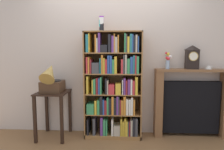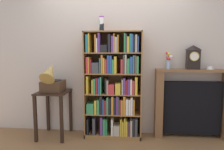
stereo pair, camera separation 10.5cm
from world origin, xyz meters
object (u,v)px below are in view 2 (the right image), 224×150
(bookshelf, at_px, (114,88))
(cup_stack, at_px, (102,24))
(mantel_clock, at_px, (193,57))
(fireplace_mantel, at_px, (192,104))
(flower_vase, at_px, (169,60))
(gramophone, at_px, (52,79))
(teacup_with_saucer, at_px, (210,68))
(side_table_left, at_px, (54,103))

(bookshelf, distance_m, cup_stack, 1.04)
(bookshelf, xyz_separation_m, mantel_clock, (1.24, 0.07, 0.50))
(cup_stack, distance_m, fireplace_mantel, 1.95)
(flower_vase, bearing_deg, cup_stack, -177.45)
(gramophone, height_order, teacup_with_saucer, gramophone)
(cup_stack, bearing_deg, gramophone, -167.72)
(mantel_clock, bearing_deg, teacup_with_saucer, 0.58)
(cup_stack, xyz_separation_m, fireplace_mantel, (1.46, 0.06, -1.28))
(side_table_left, relative_size, mantel_clock, 2.00)
(side_table_left, distance_m, fireplace_mantel, 2.25)
(bookshelf, bearing_deg, side_table_left, -175.05)
(gramophone, relative_size, fireplace_mantel, 0.44)
(mantel_clock, bearing_deg, fireplace_mantel, 44.73)
(cup_stack, xyz_separation_m, flower_vase, (1.07, 0.05, -0.57))
(gramophone, distance_m, flower_vase, 1.89)
(bookshelf, bearing_deg, mantel_clock, 3.23)
(bookshelf, height_order, cup_stack, cup_stack)
(flower_vase, bearing_deg, gramophone, -173.29)
(bookshelf, distance_m, teacup_with_saucer, 1.55)
(cup_stack, xyz_separation_m, teacup_with_saucer, (1.71, 0.04, -0.69))
(fireplace_mantel, bearing_deg, side_table_left, -175.50)
(fireplace_mantel, height_order, teacup_with_saucer, teacup_with_saucer)
(flower_vase, height_order, teacup_with_saucer, flower_vase)
(fireplace_mantel, bearing_deg, cup_stack, -177.59)
(cup_stack, xyz_separation_m, gramophone, (-0.78, -0.17, -0.87))
(fireplace_mantel, height_order, flower_vase, flower_vase)
(fireplace_mantel, height_order, mantel_clock, mantel_clock)
(fireplace_mantel, distance_m, flower_vase, 0.81)
(cup_stack, bearing_deg, fireplace_mantel, 2.41)
(gramophone, bearing_deg, bookshelf, 8.12)
(cup_stack, xyz_separation_m, side_table_left, (-0.78, -0.12, -1.28))
(side_table_left, distance_m, flower_vase, 1.99)
(cup_stack, distance_m, mantel_clock, 1.54)
(cup_stack, relative_size, flower_vase, 0.89)
(bookshelf, bearing_deg, gramophone, -171.88)
(side_table_left, bearing_deg, cup_stack, 8.38)
(cup_stack, bearing_deg, bookshelf, -8.63)
(teacup_with_saucer, bearing_deg, fireplace_mantel, 175.50)
(flower_vase, bearing_deg, fireplace_mantel, 2.04)
(gramophone, xyz_separation_m, mantel_clock, (2.22, 0.21, 0.35))
(gramophone, bearing_deg, fireplace_mantel, 5.89)
(flower_vase, bearing_deg, bookshelf, -174.89)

